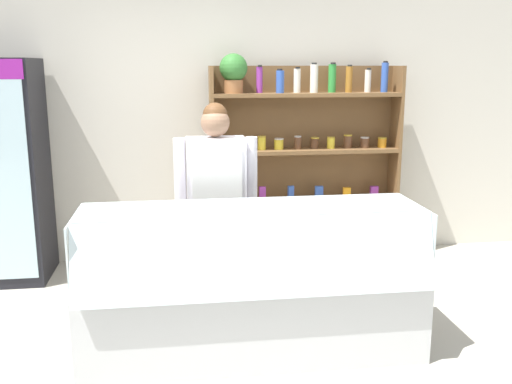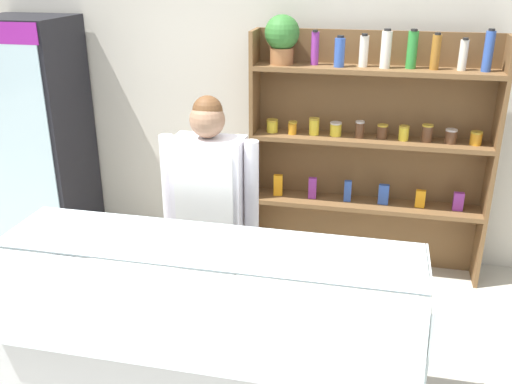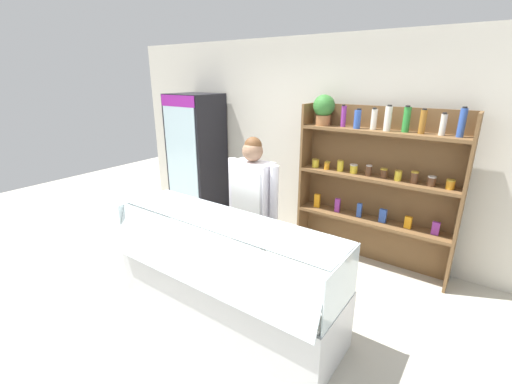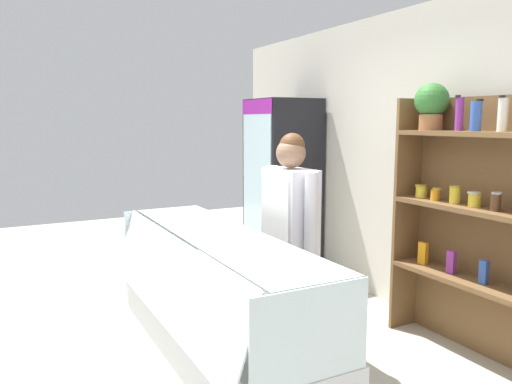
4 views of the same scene
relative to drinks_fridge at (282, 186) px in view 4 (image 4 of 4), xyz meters
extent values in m
plane|color=#B7B2A3|center=(1.97, -1.69, -0.98)|extent=(12.00, 12.00, 0.00)
cube|color=beige|center=(1.97, 0.42, 0.37)|extent=(6.80, 0.10, 2.70)
cube|color=black|center=(0.00, 0.01, 0.00)|extent=(0.72, 0.65, 1.96)
cube|color=silver|center=(0.00, -0.32, 0.00)|extent=(0.64, 0.01, 1.76)
cube|color=#8C1E8C|center=(0.00, -0.33, 0.89)|extent=(0.68, 0.01, 0.16)
cylinder|color=red|center=(-0.23, -0.26, -0.66)|extent=(0.07, 0.07, 0.14)
cylinder|color=orange|center=(-0.08, -0.26, -0.62)|extent=(0.07, 0.07, 0.22)
cylinder|color=red|center=(0.08, -0.26, -0.62)|extent=(0.05, 0.05, 0.22)
cylinder|color=purple|center=(0.23, -0.26, -0.66)|extent=(0.07, 0.07, 0.15)
cylinder|color=purple|center=(-0.23, -0.26, -0.14)|extent=(0.06, 0.06, 0.15)
cylinder|color=#3356B2|center=(-0.08, -0.26, -0.11)|extent=(0.06, 0.06, 0.20)
cylinder|color=#3356B2|center=(0.08, -0.26, -0.13)|extent=(0.07, 0.07, 0.16)
cylinder|color=#3356B2|center=(0.23, -0.26, -0.14)|extent=(0.05, 0.05, 0.14)
cylinder|color=#3356B2|center=(-0.20, -0.26, 0.41)|extent=(0.06, 0.06, 0.21)
cylinder|color=#9E6623|center=(0.00, -0.26, 0.41)|extent=(0.07, 0.07, 0.19)
cylinder|color=#9E6623|center=(0.20, -0.26, 0.41)|extent=(0.07, 0.07, 0.21)
cube|color=brown|center=(1.87, 0.09, -0.03)|extent=(0.03, 0.28, 1.90)
cube|color=brown|center=(2.77, 0.09, -0.41)|extent=(1.76, 0.28, 0.04)
cube|color=brown|center=(2.77, 0.09, 0.12)|extent=(1.76, 0.28, 0.04)
cube|color=brown|center=(2.77, 0.09, 0.65)|extent=(1.76, 0.28, 0.04)
cylinder|color=#996038|center=(2.08, 0.09, 0.73)|extent=(0.17, 0.17, 0.12)
sphere|color=#31702D|center=(2.08, 0.09, 0.90)|extent=(0.26, 0.26, 0.26)
cylinder|color=purple|center=(2.32, 0.12, 0.79)|extent=(0.06, 0.06, 0.24)
cylinder|color=black|center=(2.32, 0.09, 0.92)|extent=(0.04, 0.04, 0.02)
cylinder|color=#3356B2|center=(2.51, 0.06, 0.77)|extent=(0.08, 0.08, 0.20)
cylinder|color=black|center=(2.51, 0.09, 0.88)|extent=(0.05, 0.05, 0.02)
cylinder|color=silver|center=(2.68, 0.11, 0.78)|extent=(0.07, 0.07, 0.22)
cylinder|color=black|center=(2.68, 0.09, 0.90)|extent=(0.04, 0.04, 0.02)
cylinder|color=yellow|center=(2.01, 0.10, 0.18)|extent=(0.09, 0.09, 0.09)
cylinder|color=gold|center=(2.01, 0.09, 0.23)|extent=(0.09, 0.09, 0.01)
cylinder|color=orange|center=(2.18, 0.07, 0.18)|extent=(0.07, 0.07, 0.08)
cylinder|color=gold|center=(2.18, 0.09, 0.23)|extent=(0.07, 0.07, 0.01)
cylinder|color=yellow|center=(2.34, 0.10, 0.20)|extent=(0.08, 0.08, 0.12)
cylinder|color=gold|center=(2.34, 0.09, 0.26)|extent=(0.08, 0.08, 0.01)
cylinder|color=yellow|center=(2.51, 0.10, 0.19)|extent=(0.09, 0.09, 0.10)
cylinder|color=silver|center=(2.51, 0.09, 0.24)|extent=(0.09, 0.09, 0.01)
cylinder|color=brown|center=(2.69, 0.09, 0.19)|extent=(0.07, 0.07, 0.11)
cylinder|color=silver|center=(2.69, 0.09, 0.26)|extent=(0.07, 0.07, 0.01)
cube|color=orange|center=(2.07, 0.09, -0.31)|extent=(0.08, 0.05, 0.18)
cube|color=purple|center=(2.35, 0.09, -0.31)|extent=(0.06, 0.04, 0.17)
cube|color=#3356B2|center=(2.63, 0.09, -0.31)|extent=(0.06, 0.04, 0.17)
cube|color=silver|center=(2.01, -1.69, -0.71)|extent=(2.24, 0.67, 0.55)
cube|color=white|center=(2.01, -1.69, -0.41)|extent=(2.18, 0.61, 0.03)
cube|color=silver|center=(2.01, -2.00, -0.21)|extent=(2.20, 0.16, 0.47)
cube|color=silver|center=(2.01, -1.64, 0.02)|extent=(2.20, 0.51, 0.01)
cube|color=silver|center=(0.90, -1.69, -0.21)|extent=(0.01, 0.63, 0.45)
cube|color=silver|center=(3.12, -1.69, -0.21)|extent=(0.01, 0.63, 0.45)
cube|color=beige|center=(1.09, -1.61, -0.37)|extent=(0.16, 0.13, 0.05)
cube|color=white|center=(1.09, -1.81, -0.37)|extent=(0.05, 0.03, 0.02)
cube|color=beige|center=(1.35, -1.61, -0.37)|extent=(0.17, 0.12, 0.05)
cube|color=white|center=(1.35, -1.81, -0.37)|extent=(0.05, 0.03, 0.02)
cube|color=tan|center=(1.62, -1.61, -0.37)|extent=(0.16, 0.11, 0.05)
cube|color=white|center=(1.62, -1.81, -0.37)|extent=(0.05, 0.03, 0.02)
cube|color=beige|center=(1.88, -1.61, -0.37)|extent=(0.17, 0.11, 0.05)
cube|color=white|center=(1.88, -1.81, -0.37)|extent=(0.05, 0.03, 0.02)
cube|color=tan|center=(2.15, -1.61, -0.37)|extent=(0.16, 0.11, 0.04)
cube|color=white|center=(2.15, -1.81, -0.37)|extent=(0.05, 0.03, 0.02)
cube|color=beige|center=(2.41, -1.61, -0.38)|extent=(0.16, 0.11, 0.04)
cube|color=white|center=(2.41, -1.81, -0.37)|extent=(0.05, 0.03, 0.02)
cube|color=tan|center=(2.68, -1.61, -0.37)|extent=(0.16, 0.12, 0.05)
cube|color=white|center=(2.68, -1.81, -0.37)|extent=(0.05, 0.03, 0.02)
cube|color=tan|center=(2.94, -1.61, -0.37)|extent=(0.16, 0.13, 0.05)
cube|color=white|center=(2.94, -1.81, -0.37)|extent=(0.05, 0.03, 0.02)
cylinder|color=#C1706B|center=(1.07, -1.79, -0.33)|extent=(0.21, 0.16, 0.14)
cylinder|color=#A35B4C|center=(1.29, -1.79, -0.33)|extent=(0.18, 0.15, 0.14)
cylinder|color=#C1706B|center=(1.51, -1.79, -0.32)|extent=(0.21, 0.19, 0.16)
cylinder|color=white|center=(2.57, -1.77, -0.30)|extent=(0.07, 0.07, 0.18)
cylinder|color=white|center=(2.67, -1.77, -0.29)|extent=(0.07, 0.07, 0.22)
cylinder|color=#4C4233|center=(1.73, -1.01, -0.60)|extent=(0.13, 0.13, 0.76)
cylinder|color=#4C4233|center=(1.93, -1.01, -0.60)|extent=(0.13, 0.13, 0.76)
cube|color=white|center=(1.83, -1.01, 0.09)|extent=(0.44, 0.24, 0.62)
cube|color=white|center=(1.83, -1.13, -0.25)|extent=(0.37, 0.01, 1.17)
cylinder|color=white|center=(1.56, -1.01, 0.12)|extent=(0.09, 0.09, 0.56)
cylinder|color=white|center=(2.10, -1.01, 0.12)|extent=(0.09, 0.09, 0.56)
sphere|color=#8C664C|center=(1.83, -1.01, 0.51)|extent=(0.21, 0.21, 0.21)
sphere|color=brown|center=(1.83, -1.00, 0.57)|extent=(0.18, 0.18, 0.18)
camera|label=1|loc=(1.55, -5.21, 0.93)|focal=40.00mm
camera|label=2|loc=(2.83, -4.16, 1.39)|focal=40.00mm
camera|label=3|loc=(3.85, -3.77, 1.24)|focal=24.00mm
camera|label=4|loc=(4.88, -2.88, 0.74)|focal=35.00mm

